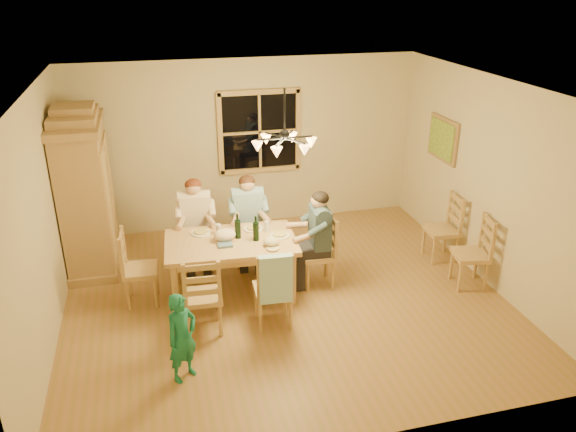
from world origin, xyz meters
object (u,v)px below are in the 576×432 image
object	(u,v)px
dining_table	(231,248)
child	(182,337)
chair_spare_front	(469,265)
adult_plaid_man	(248,209)
armoire	(87,195)
chair_spare_back	(440,240)
adult_slate_man	(318,227)
wine_bottle_b	(256,228)
chandelier	(285,142)
chair_near_right	(273,300)
chair_near_left	(203,307)
chair_far_right	(249,244)
adult_woman	(195,213)
chair_far_left	(198,248)
chair_end_left	(142,280)
chair_end_right	(318,264)
wine_bottle_a	(238,226)

from	to	relation	value
dining_table	child	distance (m)	1.72
chair_spare_front	adult_plaid_man	bearing A→B (deg)	75.51
armoire	adult_plaid_man	bearing A→B (deg)	-14.22
adult_plaid_man	chair_spare_back	xyz separation A→B (m)	(2.72, -0.55, -0.54)
adult_slate_man	wine_bottle_b	xyz separation A→B (m)	(-0.82, -0.01, 0.08)
child	chair_spare_front	distance (m)	3.95
chandelier	chair_near_right	size ratio (longest dim) A/B	0.78
chair_near_left	chair_near_right	distance (m)	0.82
adult_plaid_man	chair_near_left	bearing A→B (deg)	64.80
chair_far_right	adult_plaid_man	size ratio (longest dim) A/B	1.13
chair_far_right	chair_near_left	world-z (taller)	same
chair_near_left	adult_woman	size ratio (longest dim) A/B	1.13
chandelier	adult_woman	distance (m)	1.93
chair_far_right	adult_plaid_man	world-z (taller)	adult_plaid_man
chandelier	adult_woman	size ratio (longest dim) A/B	0.88
dining_table	chair_near_left	size ratio (longest dim) A/B	1.72
chandelier	chair_near_right	xyz separation A→B (m)	(-0.27, -0.50, -1.77)
chair_far_left	chair_spare_back	size ratio (longest dim) A/B	1.00
dining_table	chair_far_right	xyz separation A→B (m)	(0.36, 0.76, -0.35)
chandelier	armoire	size ratio (longest dim) A/B	0.33
chandelier	chair_end_left	distance (m)	2.53
chair_far_right	chair_spare_back	size ratio (longest dim) A/B	1.00
chair_spare_front	adult_woman	bearing A→B (deg)	79.88
armoire	chair_far_left	size ratio (longest dim) A/B	2.32
chair_far_left	adult_slate_man	xyz separation A→B (m)	(1.50, -0.86, 0.54)
armoire	chair_spare_front	xyz separation A→B (m)	(4.87, -1.88, -0.75)
armoire	chair_near_left	bearing A→B (deg)	-57.00
dining_table	chair_far_left	size ratio (longest dim) A/B	1.72
chair_far_left	adult_plaid_man	xyz separation A→B (m)	(0.73, -0.04, 0.54)
chandelier	adult_plaid_man	size ratio (longest dim) A/B	0.88
chair_end_left	chair_end_right	distance (m)	2.28
child	adult_woman	bearing A→B (deg)	44.94
chair_spare_back	chair_end_left	bearing A→B (deg)	95.56
chair_far_right	chair_far_left	bearing A→B (deg)	0.00
chair_end_right	wine_bottle_a	world-z (taller)	wine_bottle_a
wine_bottle_a	chair_near_left	bearing A→B (deg)	-124.82
chair_far_right	chair_near_right	size ratio (longest dim) A/B	1.00
chair_far_left	chair_spare_front	world-z (taller)	same
chair_near_right	chair_end_right	world-z (taller)	same
chair_end_left	chandelier	bearing A→B (deg)	81.69
adult_woman	adult_plaid_man	xyz separation A→B (m)	(0.73, -0.04, 0.00)
chair_end_left	adult_plaid_man	xyz separation A→B (m)	(1.50, 0.69, 0.54)
adult_woman	adult_slate_man	distance (m)	1.73
chandelier	chair_far_right	distance (m)	2.08
wine_bottle_a	dining_table	bearing A→B (deg)	-152.54
armoire	chair_end_right	bearing A→B (deg)	-25.05
wine_bottle_b	child	world-z (taller)	wine_bottle_b
chandelier	adult_plaid_man	world-z (taller)	chandelier
chair_spare_front	chair_spare_back	xyz separation A→B (m)	(0.00, 0.78, 0.00)
chair_far_right	chair_near_left	xyz separation A→B (m)	(-0.82, -1.51, 0.00)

